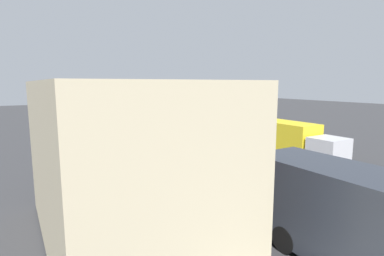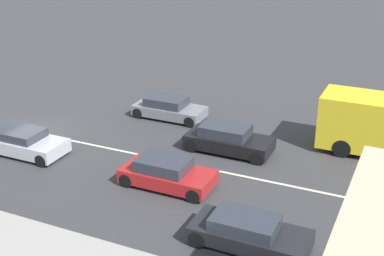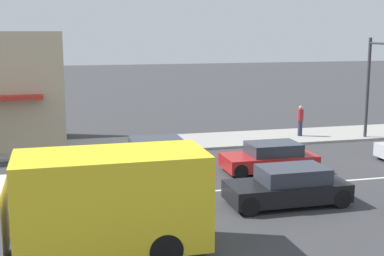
% 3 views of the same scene
% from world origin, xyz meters
% --- Properties ---
extents(ground_plane, '(160.00, 160.00, 0.00)m').
position_xyz_m(ground_plane, '(0.00, 18.00, 0.00)').
color(ground_plane, '#38383A').
extents(sidewalk_right, '(4.00, 73.00, 0.12)m').
position_xyz_m(sidewalk_right, '(9.00, 18.50, 0.06)').
color(sidewalk_right, '#9E9B93').
rests_on(sidewalk_right, ground).
extents(lane_marking_center, '(0.16, 60.00, 0.01)m').
position_xyz_m(lane_marking_center, '(0.00, 0.00, 0.00)').
color(lane_marking_center, beige).
rests_on(lane_marking_center, ground).
extents(building_corner_store, '(5.96, 10.31, 5.94)m').
position_xyz_m(building_corner_store, '(10.83, 22.93, 3.09)').
color(building_corner_store, '#C6B793').
rests_on(building_corner_store, sidewalk_right).
extents(traffic_signal_main, '(4.59, 0.34, 5.60)m').
position_xyz_m(traffic_signal_main, '(6.12, 1.16, 3.90)').
color(traffic_signal_main, '#333338').
rests_on(traffic_signal_main, sidewalk_right).
extents(pedestrian, '(0.34, 0.34, 1.76)m').
position_xyz_m(pedestrian, '(8.74, 4.66, 1.05)').
color(pedestrian, '#282D42').
rests_on(pedestrian, sidewalk_right).
extents(warning_aframe_sign, '(0.45, 0.53, 0.84)m').
position_xyz_m(warning_aframe_sign, '(5.96, 0.61, 0.43)').
color(warning_aframe_sign, silver).
rests_on(warning_aframe_sign, ground).
extents(delivery_truck, '(2.44, 7.50, 2.87)m').
position_xyz_m(delivery_truck, '(-5.00, 17.82, 1.47)').
color(delivery_truck, silver).
rests_on(delivery_truck, ground).
extents(sedan_silver, '(1.90, 4.41, 1.23)m').
position_xyz_m(sedan_silver, '(2.20, 1.26, 0.60)').
color(sedan_silver, '#B7BABF').
rests_on(sedan_silver, ground).
extents(hatchback_red, '(1.92, 4.03, 1.27)m').
position_xyz_m(hatchback_red, '(2.20, 9.27, 0.61)').
color(hatchback_red, '#AD1E1E').
rests_on(hatchback_red, ground).
extents(suv_black, '(1.88, 4.26, 1.36)m').
position_xyz_m(suv_black, '(-2.20, 10.42, 0.65)').
color(suv_black, black).
rests_on(suv_black, ground).
extents(suv_grey, '(1.81, 4.08, 1.23)m').
position_xyz_m(suv_grey, '(-5.00, 5.70, 0.59)').
color(suv_grey, slate).
rests_on(suv_grey, ground).
extents(sedan_dark, '(1.84, 4.27, 1.19)m').
position_xyz_m(sedan_dark, '(5.00, 13.99, 0.59)').
color(sedan_dark, black).
rests_on(sedan_dark, ground).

